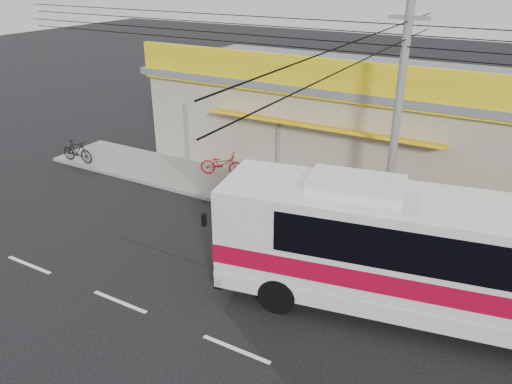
# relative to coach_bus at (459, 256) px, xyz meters

# --- Properties ---
(ground) EXTENTS (120.00, 120.00, 0.00)m
(ground) POSITION_rel_coach_bus_xyz_m (-4.48, -1.42, -2.07)
(ground) COLOR black
(ground) RESTS_ON ground
(sidewalk) EXTENTS (30.00, 3.20, 0.15)m
(sidewalk) POSITION_rel_coach_bus_xyz_m (-4.48, 4.58, -2.00)
(sidewalk) COLOR gray
(sidewalk) RESTS_ON ground
(lane_markings) EXTENTS (50.00, 0.12, 0.01)m
(lane_markings) POSITION_rel_coach_bus_xyz_m (-4.48, -3.92, -2.07)
(lane_markings) COLOR silver
(lane_markings) RESTS_ON ground
(storefront_building) EXTENTS (22.60, 9.20, 5.70)m
(storefront_building) POSITION_rel_coach_bus_xyz_m (-4.49, 10.12, 0.23)
(storefront_building) COLOR #9D967F
(storefront_building) RESTS_ON ground
(coach_bus) EXTENTS (12.83, 4.86, 3.87)m
(coach_bus) POSITION_rel_coach_bus_xyz_m (0.00, 0.00, 0.00)
(coach_bus) COLOR silver
(coach_bus) RESTS_ON ground
(motorbike_red) EXTENTS (2.12, 1.39, 1.05)m
(motorbike_red) POSITION_rel_coach_bus_xyz_m (-10.95, 5.39, -1.39)
(motorbike_red) COLOR maroon
(motorbike_red) RESTS_ON sidewalk
(motorbike_dark) EXTENTS (1.88, 0.61, 1.11)m
(motorbike_dark) POSITION_rel_coach_bus_xyz_m (-17.98, 3.28, -1.36)
(motorbike_dark) COLOR black
(motorbike_dark) RESTS_ON sidewalk
(utility_pole) EXTENTS (34.00, 14.00, 8.37)m
(utility_pole) POSITION_rel_coach_bus_xyz_m (-2.92, 3.78, 4.84)
(utility_pole) COLOR slate
(utility_pole) RESTS_ON ground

